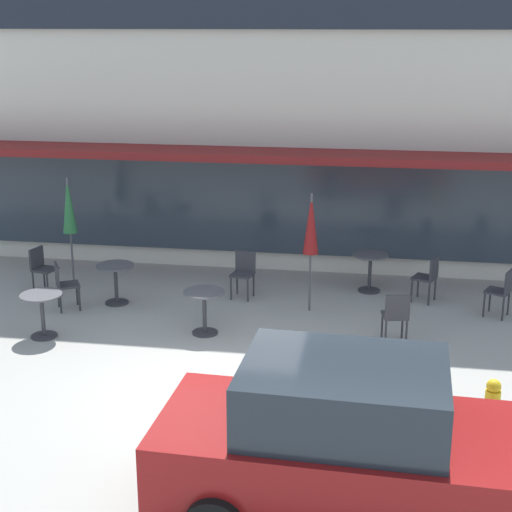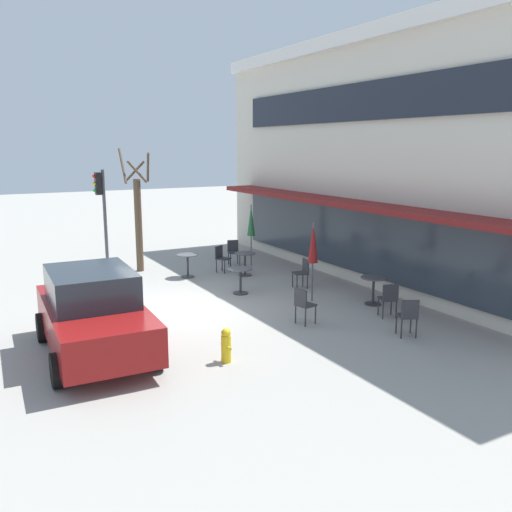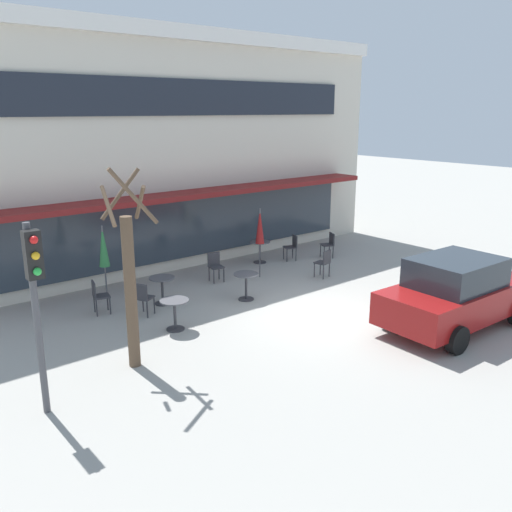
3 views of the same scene
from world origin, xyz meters
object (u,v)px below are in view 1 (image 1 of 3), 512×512
at_px(cafe_chair_3, 428,276).
at_px(parked_sedan, 353,443).
at_px(patio_umbrella_green_folded, 311,225).
at_px(cafe_table_by_tree, 42,308).
at_px(cafe_chair_1, 502,289).
at_px(patio_umbrella_cream_folded, 69,206).
at_px(cafe_chair_0, 244,271).
at_px(cafe_table_streetside, 204,305).
at_px(cafe_chair_4, 64,282).
at_px(cafe_table_mid_patio, 370,266).
at_px(fire_hydrant, 492,404).
at_px(cafe_chair_5, 41,266).
at_px(cafe_table_near_wall, 116,277).
at_px(cafe_chair_2, 396,314).

distance_m(cafe_chair_3, parked_sedan, 7.06).
relative_size(patio_umbrella_green_folded, cafe_chair_3, 2.47).
distance_m(cafe_table_by_tree, cafe_chair_1, 8.02).
bearing_deg(patio_umbrella_cream_folded, cafe_chair_0, -2.18).
bearing_deg(cafe_chair_0, cafe_table_streetside, -99.67).
bearing_deg(cafe_table_by_tree, cafe_chair_4, 96.80).
height_order(cafe_table_mid_patio, parked_sedan, parked_sedan).
xyz_separation_m(patio_umbrella_cream_folded, fire_hydrant, (7.57, -4.66, -1.27)).
bearing_deg(cafe_chair_5, cafe_table_streetside, -23.69).
bearing_deg(fire_hydrant, cafe_chair_5, 152.47).
bearing_deg(cafe_table_near_wall, cafe_chair_0, 18.13).
xyz_separation_m(parked_sedan, fire_hydrant, (1.72, 2.17, -0.53)).
bearing_deg(cafe_table_by_tree, patio_umbrella_green_folded, 24.47).
xyz_separation_m(cafe_chair_0, cafe_chair_4, (-3.13, -1.22, 0.00)).
relative_size(cafe_chair_2, fire_hydrant, 1.26).
distance_m(cafe_table_streetside, cafe_table_mid_patio, 3.79).
distance_m(cafe_table_mid_patio, cafe_chair_0, 2.49).
xyz_separation_m(cafe_table_streetside, cafe_chair_3, (3.81, 2.19, 0.01)).
distance_m(cafe_table_mid_patio, patio_umbrella_cream_folded, 6.02).
height_order(patio_umbrella_green_folded, cafe_chair_3, patio_umbrella_green_folded).
bearing_deg(cafe_chair_4, cafe_chair_0, 21.30).
height_order(cafe_table_by_tree, patio_umbrella_green_folded, patio_umbrella_green_folded).
height_order(cafe_table_streetside, cafe_chair_4, cafe_chair_4).
relative_size(cafe_chair_2, cafe_chair_5, 1.00).
relative_size(cafe_table_mid_patio, cafe_chair_4, 0.85).
distance_m(patio_umbrella_green_folded, fire_hydrant, 4.99).
height_order(patio_umbrella_cream_folded, fire_hydrant, patio_umbrella_cream_folded).
bearing_deg(cafe_chair_1, cafe_table_near_wall, -176.56).
distance_m(cafe_chair_0, cafe_chair_2, 3.42).
height_order(patio_umbrella_green_folded, patio_umbrella_cream_folded, same).
bearing_deg(patio_umbrella_green_folded, cafe_chair_2, -40.71).
bearing_deg(cafe_table_streetside, patio_umbrella_green_folded, 39.81).
relative_size(patio_umbrella_green_folded, patio_umbrella_cream_folded, 1.00).
bearing_deg(cafe_table_streetside, cafe_table_near_wall, 148.98).
distance_m(parked_sedan, fire_hydrant, 2.82).
xyz_separation_m(cafe_chair_0, parked_sedan, (2.35, -6.70, 0.35)).
relative_size(cafe_chair_1, cafe_chair_3, 1.00).
xyz_separation_m(cafe_table_by_tree, cafe_chair_2, (5.83, 0.64, 0.01)).
bearing_deg(cafe_table_near_wall, cafe_chair_2, -12.31).
height_order(cafe_table_streetside, cafe_chair_3, cafe_chair_3).
distance_m(cafe_table_streetside, patio_umbrella_green_folded, 2.42).
bearing_deg(cafe_chair_3, cafe_chair_0, -175.77).
xyz_separation_m(cafe_table_near_wall, cafe_chair_2, (5.16, -1.13, 0.01)).
bearing_deg(cafe_chair_2, cafe_chair_3, 73.81).
height_order(cafe_chair_0, parked_sedan, parked_sedan).
distance_m(cafe_table_near_wall, cafe_chair_3, 5.86).
bearing_deg(cafe_chair_4, fire_hydrant, -24.66).
bearing_deg(fire_hydrant, cafe_chair_1, 80.94).
bearing_deg(cafe_chair_5, cafe_chair_3, 4.68).
bearing_deg(cafe_table_streetside, cafe_chair_2, 1.06).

